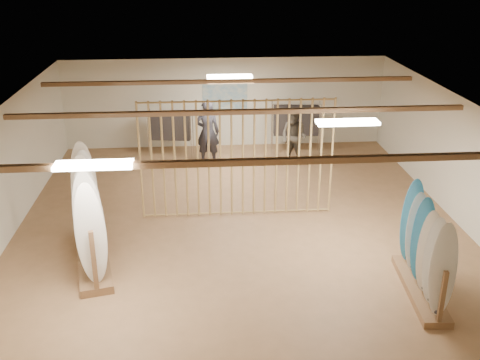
{
  "coord_description": "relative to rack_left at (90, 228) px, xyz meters",
  "views": [
    {
      "loc": [
        -0.89,
        -11.23,
        5.76
      ],
      "look_at": [
        0.0,
        0.0,
        1.2
      ],
      "focal_mm": 42.0,
      "sensor_mm": 36.0,
      "label": 1
    }
  ],
  "objects": [
    {
      "name": "bamboo_partition",
      "position": [
        3.07,
        1.94,
        0.66
      ],
      "size": [
        4.45,
        0.05,
        2.78
      ],
      "color": "tan",
      "rests_on": "ground"
    },
    {
      "name": "clothing_rack_a",
      "position": [
        1.37,
        6.32,
        0.17
      ],
      "size": [
        1.29,
        0.52,
        1.4
      ],
      "rotation": [
        0.0,
        0.0,
        -0.17
      ],
      "color": "silver",
      "rests_on": "floor"
    },
    {
      "name": "wall_back",
      "position": [
        3.07,
        7.14,
        0.66
      ],
      "size": [
        12.0,
        0.0,
        12.0
      ],
      "primitive_type": "plane",
      "rotation": [
        1.57,
        0.0,
        0.0
      ],
      "color": "silver",
      "rests_on": "ground"
    },
    {
      "name": "wall_front",
      "position": [
        3.07,
        -4.86,
        0.66
      ],
      "size": [
        12.0,
        0.0,
        12.0
      ],
      "primitive_type": "plane",
      "rotation": [
        -1.57,
        0.0,
        0.0
      ],
      "color": "silver",
      "rests_on": "ground"
    },
    {
      "name": "floor",
      "position": [
        3.07,
        1.14,
        -0.74
      ],
      "size": [
        12.0,
        12.0,
        0.0
      ],
      "primitive_type": "plane",
      "color": "#987049",
      "rests_on": "ground"
    },
    {
      "name": "clothing_rack_b",
      "position": [
        5.2,
        6.3,
        0.28
      ],
      "size": [
        1.47,
        0.47,
        1.57
      ],
      "rotation": [
        0.0,
        0.0,
        -0.08
      ],
      "color": "silver",
      "rests_on": "floor"
    },
    {
      "name": "shopper_a",
      "position": [
        2.47,
        5.53,
        0.33
      ],
      "size": [
        0.82,
        0.59,
        2.14
      ],
      "primitive_type": "imported",
      "rotation": [
        0.0,
        0.0,
        3.06
      ],
      "color": "black",
      "rests_on": "floor"
    },
    {
      "name": "ceiling_slats",
      "position": [
        3.07,
        1.14,
        1.98
      ],
      "size": [
        9.5,
        6.12,
        0.1
      ],
      "primitive_type": "cube",
      "color": "brown",
      "rests_on": "ground"
    },
    {
      "name": "wall_left",
      "position": [
        -1.93,
        1.14,
        0.66
      ],
      "size": [
        0.0,
        12.0,
        12.0
      ],
      "primitive_type": "plane",
      "rotation": [
        1.57,
        0.0,
        1.57
      ],
      "color": "silver",
      "rests_on": "ground"
    },
    {
      "name": "shopper_b",
      "position": [
        4.95,
        5.17,
        0.21
      ],
      "size": [
        1.17,
        1.15,
        1.91
      ],
      "primitive_type": "imported",
      "rotation": [
        0.0,
        0.0,
        -0.71
      ],
      "color": "#3C372E",
      "rests_on": "floor"
    },
    {
      "name": "wall_right",
      "position": [
        8.07,
        1.14,
        0.66
      ],
      "size": [
        0.0,
        12.0,
        12.0
      ],
      "primitive_type": "plane",
      "rotation": [
        1.57,
        0.0,
        -1.57
      ],
      "color": "silver",
      "rests_on": "ground"
    },
    {
      "name": "poster",
      "position": [
        3.07,
        7.12,
        0.86
      ],
      "size": [
        1.4,
        0.03,
        0.9
      ],
      "primitive_type": "cube",
      "color": "teal",
      "rests_on": "ground"
    },
    {
      "name": "light_panels",
      "position": [
        3.07,
        1.14,
        2.0
      ],
      "size": [
        1.2,
        0.35,
        0.06
      ],
      "primitive_type": "cube",
      "color": "white",
      "rests_on": "ground"
    },
    {
      "name": "rack_left",
      "position": [
        0.0,
        0.0,
        0.0
      ],
      "size": [
        1.17,
        2.76,
        2.17
      ],
      "rotation": [
        0.0,
        0.0,
        0.22
      ],
      "color": "brown",
      "rests_on": "floor"
    },
    {
      "name": "rack_right",
      "position": [
        6.15,
        -1.62,
        -0.13
      ],
      "size": [
        0.69,
        2.26,
        1.8
      ],
      "rotation": [
        0.0,
        0.0,
        -0.09
      ],
      "color": "brown",
      "rests_on": "floor"
    },
    {
      "name": "ceiling",
      "position": [
        3.07,
        1.14,
        2.06
      ],
      "size": [
        12.0,
        12.0,
        0.0
      ],
      "primitive_type": "plane",
      "rotation": [
        3.14,
        0.0,
        0.0
      ],
      "color": "#9B9792",
      "rests_on": "ground"
    }
  ]
}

